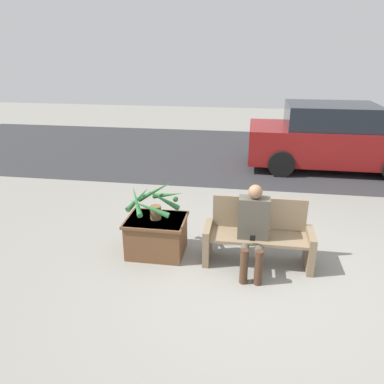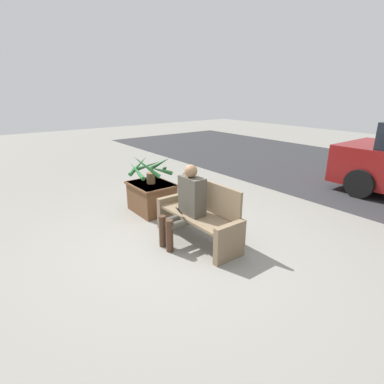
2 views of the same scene
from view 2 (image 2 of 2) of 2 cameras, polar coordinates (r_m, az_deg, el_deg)
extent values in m
plane|color=gray|center=(4.51, -2.32, -9.96)|extent=(30.00, 30.00, 0.00)
cube|color=#2D2D30|center=(9.31, 30.63, 2.66)|extent=(20.00, 6.00, 0.01)
cube|color=#7A664C|center=(5.03, -3.92, -3.56)|extent=(0.09, 0.51, 0.52)
cube|color=#7A664C|center=(4.05, 7.20, -9.47)|extent=(0.09, 0.51, 0.52)
cube|color=#7A664C|center=(4.45, 1.02, -4.57)|extent=(1.30, 0.47, 0.04)
cube|color=#7A664C|center=(4.50, 3.38, -0.86)|extent=(1.30, 0.04, 0.47)
cube|color=#4C473D|center=(4.38, 0.01, -0.71)|extent=(0.41, 0.22, 0.57)
sphere|color=#8C6647|center=(4.25, -0.21, 4.03)|extent=(0.19, 0.19, 0.19)
cylinder|color=#4C473D|center=(4.44, -3.12, -5.13)|extent=(0.11, 0.47, 0.11)
cylinder|color=#4C473D|center=(4.31, -1.73, -5.92)|extent=(0.11, 0.47, 0.11)
cylinder|color=#472D1E|center=(4.39, -5.63, -7.43)|extent=(0.10, 0.10, 0.48)
cylinder|color=#472D1E|center=(4.25, -4.31, -8.32)|extent=(0.10, 0.10, 0.48)
cube|color=black|center=(4.32, -2.42, -3.64)|extent=(0.07, 0.09, 0.12)
cube|color=brown|center=(5.65, -7.68, -1.00)|extent=(0.80, 0.63, 0.55)
cube|color=brown|center=(5.57, -7.79, 1.46)|extent=(0.85, 0.68, 0.04)
cylinder|color=brown|center=(5.54, -7.84, 2.63)|extent=(0.16, 0.16, 0.20)
cone|color=#26602D|center=(5.28, -6.19, 4.18)|extent=(0.15, 0.57, 0.28)
cone|color=#26602D|center=(5.50, -5.09, 4.61)|extent=(0.54, 0.34, 0.25)
cone|color=#26602D|center=(5.64, -6.06, 5.47)|extent=(0.54, 0.19, 0.34)
cone|color=#26602D|center=(5.76, -8.58, 4.93)|extent=(0.23, 0.57, 0.21)
cone|color=#26602D|center=(5.63, -10.16, 5.01)|extent=(0.32, 0.53, 0.30)
cone|color=#26602D|center=(5.38, -10.53, 4.06)|extent=(0.57, 0.11, 0.25)
cone|color=#26602D|center=(5.26, -8.66, 4.78)|extent=(0.42, 0.40, 0.41)
cylinder|color=black|center=(7.24, 29.30, 1.40)|extent=(0.61, 0.18, 0.61)
camera|label=1|loc=(4.02, -72.98, 15.40)|focal=35.00mm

